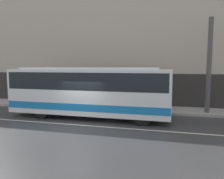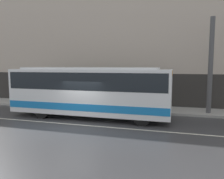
# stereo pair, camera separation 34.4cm
# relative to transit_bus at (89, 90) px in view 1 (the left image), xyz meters

# --- Properties ---
(ground_plane) EXTENTS (60.00, 60.00, 0.00)m
(ground_plane) POSITION_rel_transit_bus_xyz_m (0.02, -1.95, -1.88)
(ground_plane) COLOR #38383A
(sidewalk) EXTENTS (60.00, 2.64, 0.17)m
(sidewalk) POSITION_rel_transit_bus_xyz_m (0.02, 3.37, -1.80)
(sidewalk) COLOR #A09E99
(sidewalk) RESTS_ON ground_plane
(building_facade) EXTENTS (60.00, 0.35, 12.58)m
(building_facade) POSITION_rel_transit_bus_xyz_m (0.02, 4.83, 4.20)
(building_facade) COLOR #B7A899
(building_facade) RESTS_ON ground_plane
(lane_stripe) EXTENTS (54.00, 0.14, 0.01)m
(lane_stripe) POSITION_rel_transit_bus_xyz_m (0.02, -1.95, -1.88)
(lane_stripe) COLOR beige
(lane_stripe) RESTS_ON ground_plane
(transit_bus) EXTENTS (10.60, 2.59, 3.34)m
(transit_bus) POSITION_rel_transit_bus_xyz_m (0.00, 0.00, 0.00)
(transit_bus) COLOR white
(transit_bus) RESTS_ON ground_plane
(utility_pole_near) EXTENTS (0.32, 0.32, 6.56)m
(utility_pole_near) POSITION_rel_transit_bus_xyz_m (7.77, 2.87, 1.57)
(utility_pole_near) COLOR #4C4C4F
(utility_pole_near) RESTS_ON sidewalk
(pedestrian_waiting) EXTENTS (0.36, 0.36, 1.70)m
(pedestrian_waiting) POSITION_rel_transit_bus_xyz_m (0.15, 3.19, -0.92)
(pedestrian_waiting) COLOR #1E5933
(pedestrian_waiting) RESTS_ON sidewalk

